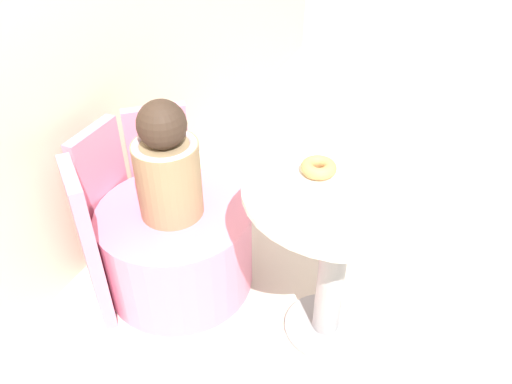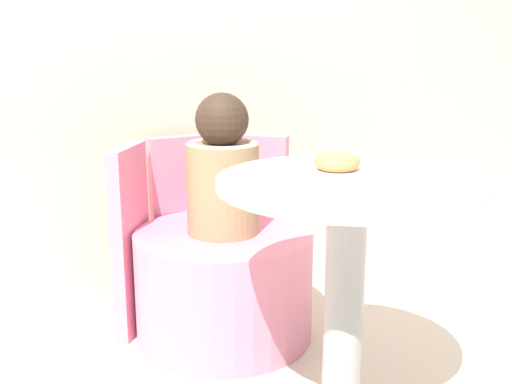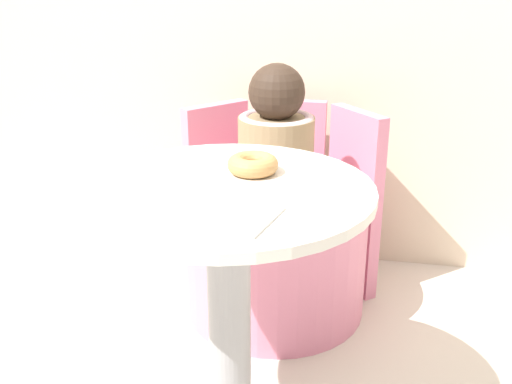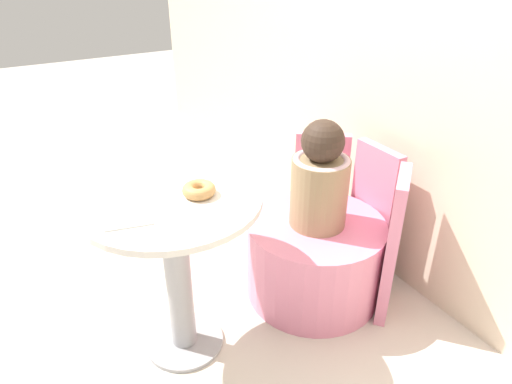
# 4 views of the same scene
# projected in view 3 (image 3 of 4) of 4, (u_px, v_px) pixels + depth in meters

# --- Properties ---
(round_table) EXTENTS (0.68, 0.68, 0.73)m
(round_table) POSITION_uv_depth(u_px,v_px,m) (228.00, 269.00, 1.43)
(round_table) COLOR #99999E
(round_table) RESTS_ON ground_plane
(tub_chair) EXTENTS (0.65, 0.65, 0.40)m
(tub_chair) POSITION_uv_depth(u_px,v_px,m) (274.00, 258.00, 2.18)
(tub_chair) COLOR pink
(tub_chair) RESTS_ON ground_plane
(booth_backrest) EXTENTS (0.75, 0.27, 0.71)m
(booth_backrest) POSITION_uv_depth(u_px,v_px,m) (285.00, 193.00, 2.37)
(booth_backrest) COLOR pink
(booth_backrest) RESTS_ON ground_plane
(child_figure) EXTENTS (0.26, 0.26, 0.50)m
(child_figure) POSITION_uv_depth(u_px,v_px,m) (275.00, 145.00, 2.02)
(child_figure) COLOR #937A56
(child_figure) RESTS_ON tub_chair
(donut) EXTENTS (0.12, 0.12, 0.04)m
(donut) POSITION_uv_depth(u_px,v_px,m) (253.00, 164.00, 1.43)
(donut) COLOR tan
(donut) RESTS_ON round_table
(paper_napkin) EXTENTS (0.19, 0.19, 0.01)m
(paper_napkin) POSITION_uv_depth(u_px,v_px,m) (234.00, 216.00, 1.19)
(paper_napkin) COLOR white
(paper_napkin) RESTS_ON round_table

